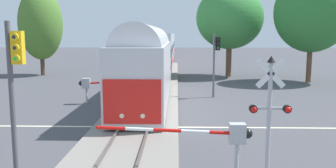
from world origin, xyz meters
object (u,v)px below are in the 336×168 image
(crossing_gate_near, at_px, (221,134))
(crossing_signal_mast, at_px, (270,106))
(crossing_gate_far, at_px, (93,84))
(traffic_signal_far_side, at_px, (216,55))
(traffic_signal_median, at_px, (15,78))
(pine_left_background, at_px, (41,24))
(commuter_train, at_px, (161,50))
(maple_right_background, at_px, (312,12))
(elm_centre_background, at_px, (230,18))

(crossing_gate_near, height_order, crossing_signal_mast, crossing_signal_mast)
(crossing_signal_mast, distance_m, crossing_gate_far, 15.69)
(traffic_signal_far_side, xyz_separation_m, traffic_signal_median, (-7.91, -16.57, 0.22))
(crossing_gate_far, bearing_deg, pine_left_background, 120.55)
(crossing_gate_far, distance_m, traffic_signal_far_side, 9.42)
(crossing_signal_mast, xyz_separation_m, traffic_signal_median, (-7.98, -0.89, 0.98))
(commuter_train, xyz_separation_m, traffic_signal_far_side, (5.08, -20.07, 0.59))
(commuter_train, height_order, crossing_gate_near, commuter_train)
(commuter_train, xyz_separation_m, pine_left_background, (-13.83, -5.73, 3.30))
(traffic_signal_far_side, relative_size, traffic_signal_median, 0.94)
(crossing_gate_near, distance_m, traffic_signal_median, 6.96)
(traffic_signal_far_side, bearing_deg, crossing_gate_near, -95.37)
(commuter_train, height_order, crossing_gate_far, commuter_train)
(traffic_signal_far_side, bearing_deg, commuter_train, 104.21)
(commuter_train, relative_size, traffic_signal_far_side, 13.28)
(crossing_gate_far, height_order, pine_left_background, pine_left_background)
(traffic_signal_median, relative_size, pine_left_background, 0.51)
(pine_left_background, bearing_deg, crossing_gate_near, -59.34)
(crossing_gate_near, distance_m, maple_right_background, 27.42)
(commuter_train, bearing_deg, maple_right_background, -35.73)
(elm_centre_background, xyz_separation_m, pine_left_background, (-21.87, 0.72, -0.64))
(commuter_train, height_order, elm_centre_background, elm_centre_background)
(crossing_gate_near, bearing_deg, maple_right_background, 63.88)
(traffic_signal_far_side, height_order, elm_centre_background, elm_centre_background)
(traffic_signal_far_side, height_order, maple_right_background, maple_right_background)
(commuter_train, height_order, traffic_signal_far_side, commuter_train)
(commuter_train, bearing_deg, pine_left_background, -157.50)
(commuter_train, distance_m, maple_right_background, 19.54)
(crossing_signal_mast, bearing_deg, elm_centre_background, 84.38)
(crossing_gate_far, bearing_deg, elm_centre_background, 54.38)
(pine_left_background, bearing_deg, maple_right_background, -10.44)
(crossing_signal_mast, height_order, crossing_gate_far, crossing_signal_mast)
(traffic_signal_far_side, xyz_separation_m, elm_centre_background, (2.96, 13.62, 3.36))
(crossing_gate_far, bearing_deg, traffic_signal_far_side, 17.62)
(elm_centre_background, distance_m, maple_right_background, 8.79)
(traffic_signal_far_side, bearing_deg, traffic_signal_median, -115.50)
(crossing_signal_mast, height_order, maple_right_background, maple_right_background)
(crossing_gate_near, height_order, maple_right_background, maple_right_background)
(maple_right_background, bearing_deg, crossing_signal_mast, -112.73)
(crossing_gate_far, xyz_separation_m, traffic_signal_median, (0.89, -13.78, 2.11))
(crossing_signal_mast, bearing_deg, commuter_train, 98.21)
(crossing_gate_far, xyz_separation_m, traffic_signal_far_side, (8.80, 2.79, 1.89))
(commuter_train, xyz_separation_m, elm_centre_background, (8.04, -6.45, 3.94))
(elm_centre_background, height_order, pine_left_background, pine_left_background)
(traffic_signal_median, distance_m, elm_centre_background, 32.24)
(crossing_gate_near, xyz_separation_m, maple_right_background, (11.82, 24.10, 5.62))
(crossing_gate_far, relative_size, maple_right_background, 0.47)
(crossing_signal_mast, relative_size, crossing_gate_far, 0.80)
(crossing_gate_far, xyz_separation_m, pine_left_background, (-10.11, 17.13, 4.61))
(commuter_train, height_order, traffic_signal_median, commuter_train)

